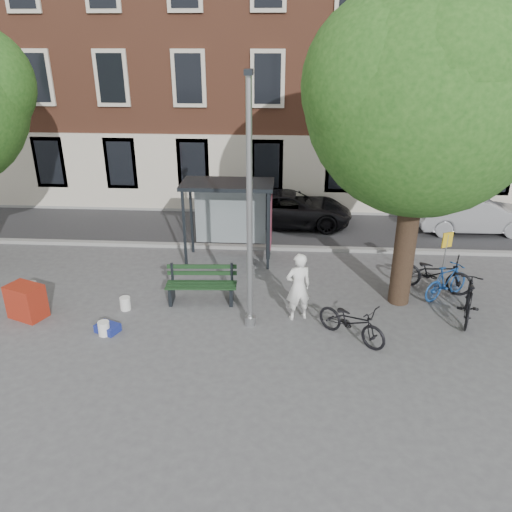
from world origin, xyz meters
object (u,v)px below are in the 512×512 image
Objects in this scene: bus_shelter at (241,203)px; bike_b at (447,281)px; notice_sign at (446,250)px; painter at (298,287)px; bike_d at (469,300)px; lamppost at (250,221)px; bike_a at (434,273)px; car_dark at (290,208)px; car_silver at (474,214)px; red_stand at (26,301)px; bike_c at (352,321)px; bench at (202,286)px.

bike_b is (5.94, -2.29, -1.42)m from bus_shelter.
bus_shelter is at bearing 134.78° from notice_sign.
painter is 0.98× the size of bike_d.
painter is 1.09× the size of bike_b.
bike_a is at bearing 23.70° from lamppost.
car_dark is (-0.23, 7.16, -0.25)m from painter.
bus_shelter is 1.71× the size of bike_b.
car_silver is (6.85, -0.33, 0.03)m from car_dark.
bike_a is (3.90, 1.83, -0.36)m from painter.
red_stand is at bearing 137.54° from car_dark.
red_stand is (-6.78, -7.55, -0.21)m from car_dark.
bike_b is at bearing -143.33° from car_dark.
bike_c is at bearing -169.95° from car_dark.
lamppost is 10.85m from car_silver.
notice_sign is (4.25, -5.62, 0.72)m from car_dark.
car_dark is 10.14m from red_stand.
bus_shelter is 6.77m from red_stand.
painter reaches higher than car_silver.
car_silver is at bearing 27.88° from red_stand.
car_silver is 5.93m from notice_sign.
bike_b is at bearing -129.89° from bike_a.
bench is 1.05× the size of bike_c.
painter is 9.51m from car_silver.
bench is at bearing 120.55° from bike_a.
bench is at bearing 14.23° from bike_d.
bus_shelter is 1.56× the size of painter.
car_silver is 2.22× the size of notice_sign.
red_stand is (-5.81, 0.02, -2.33)m from lamppost.
bike_b is 0.89× the size of bike_c.
lamppost is 6.00m from bike_a.
bike_a reaches higher than red_stand.
bike_b is at bearing 2.05° from bench.
painter is 0.87× the size of bike_a.
car_silver reaches higher than red_stand.
car_silver is at bearing -152.89° from painter.
bench is 6.82m from car_dark.
bench is at bearing -35.14° from painter.
red_stand is at bearing 165.02° from notice_sign.
bus_shelter is at bearing -10.69° from bike_d.
bike_c is 3.29m from bike_d.
car_silver reaches higher than bike_b.
notice_sign is (0.12, -0.29, 0.82)m from bike_a.
painter reaches higher than car_dark.
red_stand is at bearing 179.81° from lamppost.
bus_shelter reaches higher than bike_a.
red_stand is at bearing 126.61° from bike_c.
lamppost is 2.91× the size of bike_a.
painter reaches higher than bike_a.
bike_b is 5.96m from car_silver.
bike_b is at bearing 9.14° from red_stand.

